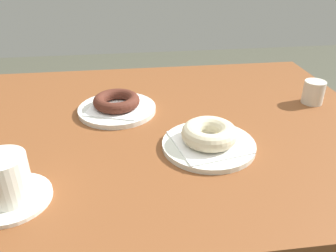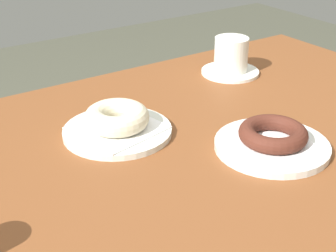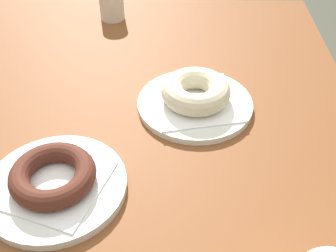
# 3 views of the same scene
# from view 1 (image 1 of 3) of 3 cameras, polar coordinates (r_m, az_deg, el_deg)

# --- Properties ---
(table) EXTENTS (1.17, 0.83, 0.71)m
(table) POSITION_cam_1_polar(r_m,az_deg,el_deg) (0.87, -4.33, -3.34)
(table) COLOR brown
(table) RESTS_ON ground_plane
(plate_sugar_ring) EXTENTS (0.20, 0.20, 0.01)m
(plate_sugar_ring) POSITION_cam_1_polar(r_m,az_deg,el_deg) (0.75, 6.77, -3.14)
(plate_sugar_ring) COLOR silver
(plate_sugar_ring) RESTS_ON table
(napkin_sugar_ring) EXTENTS (0.17, 0.17, 0.00)m
(napkin_sugar_ring) POSITION_cam_1_polar(r_m,az_deg,el_deg) (0.75, 6.80, -2.66)
(napkin_sugar_ring) COLOR white
(napkin_sugar_ring) RESTS_ON plate_sugar_ring
(donut_sugar_ring) EXTENTS (0.12, 0.12, 0.04)m
(donut_sugar_ring) POSITION_cam_1_polar(r_m,az_deg,el_deg) (0.74, 6.89, -1.25)
(donut_sugar_ring) COLOR beige
(donut_sugar_ring) RESTS_ON napkin_sugar_ring
(plate_chocolate_ring) EXTENTS (0.20, 0.20, 0.01)m
(plate_chocolate_ring) POSITION_cam_1_polar(r_m,az_deg,el_deg) (0.91, -8.45, 2.76)
(plate_chocolate_ring) COLOR silver
(plate_chocolate_ring) RESTS_ON table
(napkin_chocolate_ring) EXTENTS (0.17, 0.17, 0.00)m
(napkin_chocolate_ring) POSITION_cam_1_polar(r_m,az_deg,el_deg) (0.90, -8.49, 3.22)
(napkin_chocolate_ring) COLOR white
(napkin_chocolate_ring) RESTS_ON plate_chocolate_ring
(donut_chocolate_ring) EXTENTS (0.12, 0.12, 0.03)m
(donut_chocolate_ring) POSITION_cam_1_polar(r_m,az_deg,el_deg) (0.90, -8.56, 4.15)
(donut_chocolate_ring) COLOR #4B2217
(donut_chocolate_ring) RESTS_ON napkin_chocolate_ring
(coffee_cup) EXTENTS (0.14, 0.14, 0.09)m
(coffee_cup) POSITION_cam_1_polar(r_m,az_deg,el_deg) (0.64, -25.29, -8.41)
(coffee_cup) COLOR white
(coffee_cup) RESTS_ON table
(sugar_jar) EXTENTS (0.06, 0.06, 0.06)m
(sugar_jar) POSITION_cam_1_polar(r_m,az_deg,el_deg) (1.02, 23.05, 5.20)
(sugar_jar) COLOR beige
(sugar_jar) RESTS_ON table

